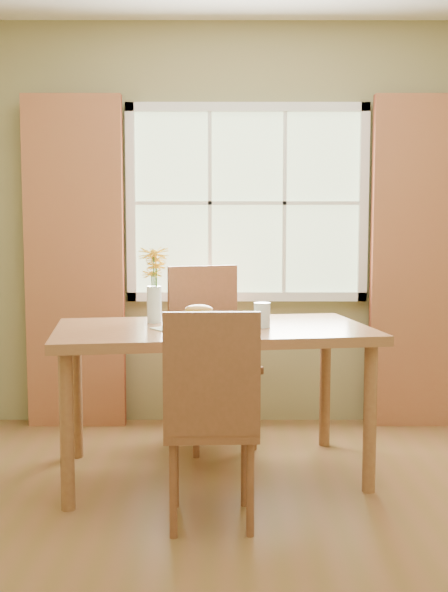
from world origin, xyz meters
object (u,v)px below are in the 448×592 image
water_glass (262,316)px  flower_vase (154,276)px  chair_far (208,346)px  dining_table (213,342)px  croissant_sandwich (199,315)px  chair_near (211,410)px

water_glass → flower_vase: 0.65m
chair_far → dining_table: bearing=-108.6°
croissant_sandwich → chair_near: bearing=-82.9°
chair_near → croissant_sandwich: size_ratio=6.37×
chair_far → flower_vase: size_ratio=2.62×
water_glass → chair_near: bearing=-111.0°
chair_near → croissant_sandwich: (-0.07, 0.61, 0.34)m
chair_near → croissant_sandwich: chair_near is taller
dining_table → croissant_sandwich: croissant_sandwich is taller
flower_vase → water_glass: bearing=-17.5°
dining_table → chair_far: bearing=84.8°
dining_table → chair_far: chair_far is taller
croissant_sandwich → flower_vase: (-0.25, 0.25, 0.19)m
dining_table → flower_vase: size_ratio=4.25×
chair_near → water_glass: chair_near is taller
chair_near → croissant_sandwich: bearing=94.4°
water_glass → flower_vase: flower_vase is taller
chair_far → croissant_sandwich: bearing=-115.1°
chair_near → water_glass: 0.80m
chair_far → flower_vase: 0.70m
dining_table → flower_vase: flower_vase is taller
chair_near → chair_far: (-0.04, 1.30, 0.06)m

